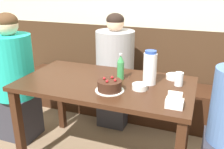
{
  "coord_description": "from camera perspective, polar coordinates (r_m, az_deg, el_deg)",
  "views": [
    {
      "loc": [
        0.7,
        -1.71,
        1.47
      ],
      "look_at": [
        0.04,
        0.05,
        0.79
      ],
      "focal_mm": 40.0,
      "sensor_mm": 36.0,
      "label": 1
    }
  ],
  "objects": [
    {
      "name": "back_wall",
      "position": [
        2.85,
        6.64,
        15.43
      ],
      "size": [
        4.8,
        0.04,
        2.5
      ],
      "color": "#3D2819",
      "rests_on": "ground_plane"
    },
    {
      "name": "water_pitcher",
      "position": [
        1.93,
        8.66,
        1.52
      ],
      "size": [
        0.1,
        0.1,
        0.27
      ],
      "color": "white",
      "rests_on": "dining_table"
    },
    {
      "name": "bench_seat",
      "position": [
        2.91,
        4.75,
        -5.52
      ],
      "size": [
        2.7,
        0.38,
        0.44
      ],
      "color": "#381E11",
      "rests_on": "ground_plane"
    },
    {
      "name": "glass_water_tall",
      "position": [
        1.96,
        15.04,
        -1.01
      ],
      "size": [
        0.06,
        0.06,
        0.1
      ],
      "color": "silver",
      "rests_on": "dining_table"
    },
    {
      "name": "birthday_cake",
      "position": [
        1.81,
        -0.55,
        -2.58
      ],
      "size": [
        0.21,
        0.21,
        0.1
      ],
      "color": "white",
      "rests_on": "dining_table"
    },
    {
      "name": "person_grey_tee",
      "position": [
        2.54,
        -21.4,
        -0.99
      ],
      "size": [
        0.38,
        0.38,
        1.24
      ],
      "color": "#33333D",
      "rests_on": "ground_plane"
    },
    {
      "name": "dining_table",
      "position": [
        2.02,
        -1.52,
        -4.27
      ],
      "size": [
        1.38,
        0.75,
        0.74
      ],
      "color": "#381E11",
      "rests_on": "ground_plane"
    },
    {
      "name": "bowl_soup_white",
      "position": [
        2.1,
        14.0,
        -0.49
      ],
      "size": [
        0.13,
        0.13,
        0.04
      ],
      "color": "white",
      "rests_on": "dining_table"
    },
    {
      "name": "bowl_rice_small",
      "position": [
        1.85,
        6.36,
        -2.78
      ],
      "size": [
        0.11,
        0.11,
        0.04
      ],
      "color": "white",
      "rests_on": "dining_table"
    },
    {
      "name": "soju_bottle",
      "position": [
        2.01,
        1.97,
        1.7
      ],
      "size": [
        0.06,
        0.06,
        0.22
      ],
      "color": "#388E4C",
      "rests_on": "dining_table"
    },
    {
      "name": "person_pale_blue_shirt",
      "position": [
        2.64,
        0.69,
        0.79
      ],
      "size": [
        0.4,
        0.4,
        1.2
      ],
      "rotation": [
        0.0,
        0.0,
        -1.57
      ],
      "color": "#33333D",
      "rests_on": "ground_plane"
    },
    {
      "name": "napkin_holder",
      "position": [
        1.62,
        14.11,
        -6.06
      ],
      "size": [
        0.11,
        0.08,
        0.11
      ],
      "color": "white",
      "rests_on": "dining_table"
    }
  ]
}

